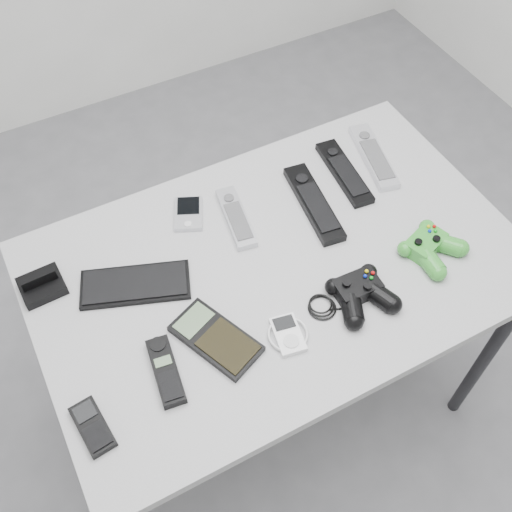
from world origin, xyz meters
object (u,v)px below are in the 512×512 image
mobile_phone (92,426)px  mp3_player (288,334)px  pda_keyboard (135,284)px  remote_black_a (314,203)px  calculator (216,338)px  controller_black (361,292)px  remote_black_b (344,172)px  cordless_handset (166,371)px  desk (278,279)px  remote_silver_a (236,217)px  controller_green (430,246)px  pda (188,213)px  remote_silver_b (374,156)px

mobile_phone → mp3_player: (0.42, 0.00, -0.00)m
pda_keyboard → remote_black_a: remote_black_a is taller
calculator → mp3_player: 0.15m
controller_black → mp3_player: bearing=-174.4°
remote_black_b → cordless_handset: 0.68m
desk → cordless_handset: cordless_handset is taller
remote_silver_a → controller_black: bearing=-57.7°
pda_keyboard → remote_black_a: (0.46, 0.02, 0.01)m
remote_black_b → mp3_player: size_ratio=2.51×
desk → controller_green: 0.36m
pda → calculator: calculator is taller
controller_green → mobile_phone: bearing=164.3°
remote_black_a → remote_silver_b: size_ratio=1.09×
mobile_phone → cordless_handset: size_ratio=0.75×
remote_silver_b → calculator: (-0.59, -0.29, -0.00)m
remote_silver_b → mobile_phone: bearing=-144.7°
controller_black → controller_green: 0.21m
cordless_handset → calculator: (0.12, 0.02, -0.00)m
remote_black_a → pda_keyboard: bearing=-170.1°
remote_black_b → mp3_player: remote_black_b is taller
desk → cordless_handset: bearing=-157.9°
pda → mp3_player: 0.40m
remote_silver_a → remote_silver_b: bearing=11.7°
remote_silver_a → controller_black: (0.14, -0.32, 0.01)m
controller_green → remote_black_a: bearing=105.0°
remote_silver_b → controller_green: controller_green is taller
pda_keyboard → calculator: (0.10, -0.20, 0.00)m
remote_black_b → controller_black: bearing=-111.3°
remote_black_b → mobile_phone: (-0.77, -0.34, -0.00)m
mp3_player → controller_green: size_ratio=0.64×
remote_black_a → remote_silver_b: bearing=24.4°
desk → controller_black: (0.11, -0.16, 0.09)m
pda_keyboard → remote_silver_b: remote_silver_b is taller
pda_keyboard → cordless_handset: 0.23m
mp3_player → controller_black: bearing=13.5°
desk → remote_silver_b: size_ratio=4.73×
desk → remote_black_b: bearing=30.3°
pda_keyboard → controller_black: (0.42, -0.25, 0.02)m
mobile_phone → cordless_handset: 0.17m
remote_silver_a → remote_black_b: (0.31, 0.01, 0.00)m
remote_black_a → cordless_handset: 0.54m
controller_green → pda: bearing=122.5°
remote_silver_b → calculator: bearing=-140.4°
remote_silver_a → calculator: 0.33m
pda → remote_silver_b: remote_silver_b is taller
remote_silver_b → controller_black: bearing=-114.9°
remote_silver_a → mp3_player: bearing=-88.8°
calculator → mp3_player: calculator is taller
pda_keyboard → remote_black_a: 0.47m
cordless_handset → mp3_player: cordless_handset is taller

